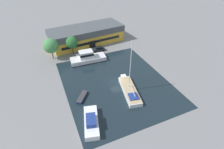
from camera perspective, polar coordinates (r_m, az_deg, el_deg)
ground_plane at (r=47.43m, az=1.17°, el=-2.55°), size 440.00×440.00×0.00m
water_canal at (r=47.42m, az=1.17°, el=-2.55°), size 26.77×32.30×0.01m
warehouse_building at (r=68.27m, az=-8.32°, el=12.69°), size 28.19×13.39×6.05m
quay_tree_near_building at (r=60.47m, az=-13.00°, el=10.17°), size 4.08×4.08×6.23m
quay_tree_by_water at (r=59.09m, az=-19.40°, el=8.82°), size 4.74×4.74×6.95m
parked_car at (r=62.20m, az=-4.38°, el=8.30°), size 4.49×1.99×1.67m
sailboat_moored at (r=44.13m, az=5.73°, el=-5.08°), size 5.16×12.13×13.82m
motor_cruiser at (r=56.23m, az=-7.97°, el=5.44°), size 11.33×4.57×3.73m
small_dinghy at (r=43.10m, az=-9.75°, el=-7.29°), size 3.71×4.29×0.64m
cabin_boat at (r=36.97m, az=-6.79°, el=-15.08°), size 4.73×8.44×2.31m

